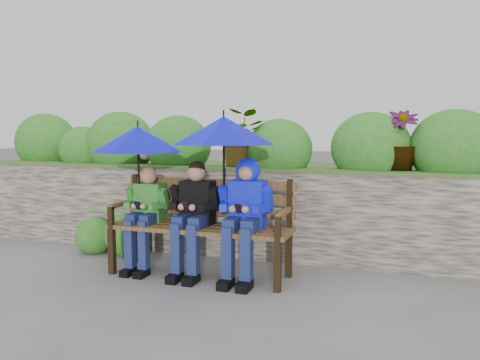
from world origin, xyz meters
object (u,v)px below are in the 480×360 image
(boy_left, at_px, (146,211))
(umbrella_right, at_px, (224,130))
(park_bench, at_px, (202,219))
(boy_middle, at_px, (194,211))
(umbrella_left, at_px, (138,139))
(boy_right, at_px, (245,208))

(boy_left, height_order, umbrella_right, umbrella_right)
(park_bench, xyz_separation_m, boy_middle, (-0.06, -0.09, 0.10))
(boy_left, height_order, umbrella_left, umbrella_left)
(boy_left, distance_m, boy_middle, 0.55)
(umbrella_left, bearing_deg, umbrella_right, -0.25)
(boy_right, distance_m, umbrella_left, 1.33)
(boy_right, bearing_deg, boy_left, -179.87)
(park_bench, distance_m, umbrella_right, 0.93)
(boy_left, xyz_separation_m, boy_middle, (0.54, -0.01, 0.03))
(umbrella_left, xyz_separation_m, umbrella_right, (0.94, -0.00, 0.09))
(park_bench, bearing_deg, boy_right, -9.24)
(park_bench, height_order, boy_left, boy_left)
(boy_middle, xyz_separation_m, boy_right, (0.53, 0.01, 0.06))
(umbrella_left, bearing_deg, boy_left, -18.22)
(boy_middle, xyz_separation_m, umbrella_left, (-0.63, 0.04, 0.71))
(park_bench, xyz_separation_m, boy_left, (-0.60, -0.08, 0.07))
(boy_left, distance_m, umbrella_right, 1.19)
(boy_middle, height_order, umbrella_left, umbrella_left)
(umbrella_left, relative_size, umbrella_right, 0.93)
(park_bench, relative_size, umbrella_right, 1.81)
(boy_right, height_order, umbrella_left, umbrella_left)
(boy_right, xyz_separation_m, umbrella_left, (-1.16, 0.03, 0.65))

